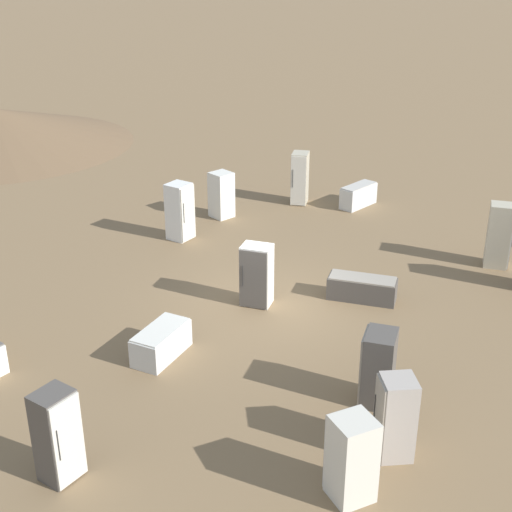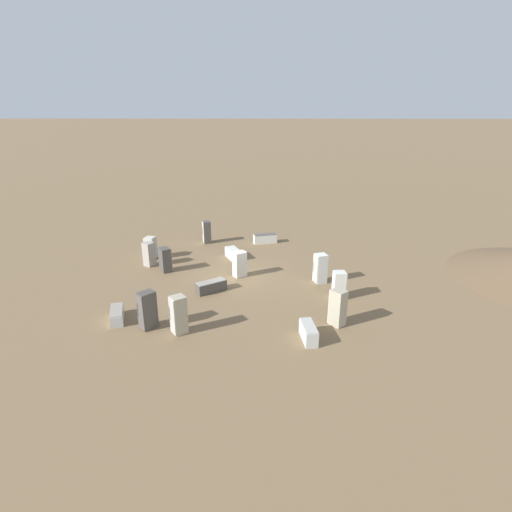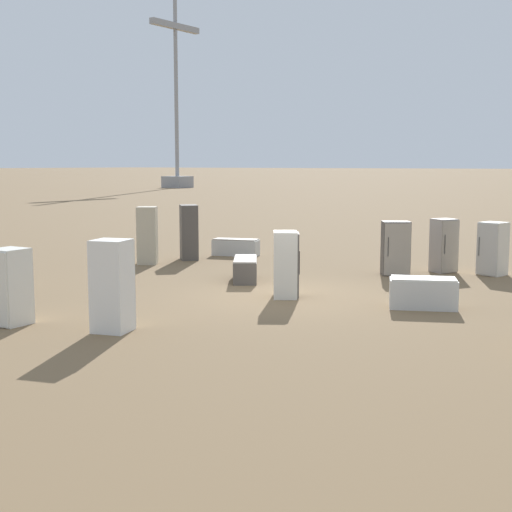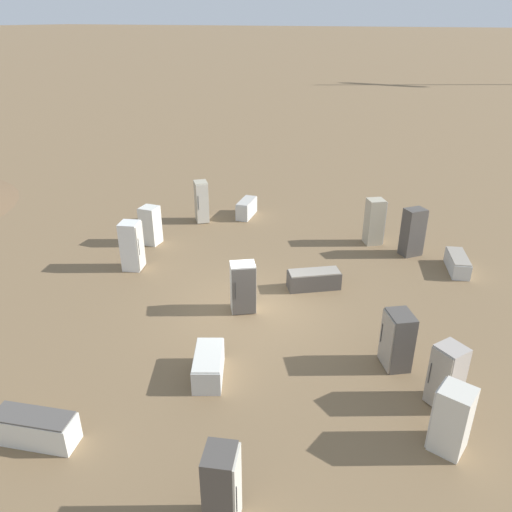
{
  "view_description": "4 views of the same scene",
  "coord_description": "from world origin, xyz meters",
  "px_view_note": "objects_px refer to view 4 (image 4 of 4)",
  "views": [
    {
      "loc": [
        -12.79,
        10.22,
        8.67
      ],
      "look_at": [
        0.08,
        0.15,
        1.39
      ],
      "focal_mm": 50.0,
      "sensor_mm": 36.0,
      "label": 1
    },
    {
      "loc": [
        1.75,
        -23.27,
        9.92
      ],
      "look_at": [
        1.15,
        0.91,
        1.06
      ],
      "focal_mm": 28.0,
      "sensor_mm": 36.0,
      "label": 2
    },
    {
      "loc": [
        14.68,
        9.36,
        3.25
      ],
      "look_at": [
        -0.76,
        -1.44,
        0.82
      ],
      "focal_mm": 50.0,
      "sensor_mm": 36.0,
      "label": 3
    },
    {
      "loc": [
        -6.1,
        12.07,
        8.39
      ],
      "look_at": [
        -0.24,
        -0.07,
        1.9
      ],
      "focal_mm": 35.0,
      "sensor_mm": 36.0,
      "label": 4
    }
  ],
  "objects_px": {
    "discarded_fridge_0": "(446,376)",
    "discarded_fridge_14": "(202,202)",
    "discarded_fridge_2": "(222,489)",
    "discarded_fridge_10": "(243,287)",
    "discarded_fridge_7": "(150,225)",
    "discarded_fridge_9": "(375,222)",
    "discarded_fridge_5": "(35,428)",
    "discarded_fridge_11": "(314,280)",
    "discarded_fridge_3": "(397,340)",
    "discarded_fridge_6": "(457,263)",
    "discarded_fridge_1": "(132,246)",
    "discarded_fridge_4": "(452,419)",
    "discarded_fridge_8": "(413,232)",
    "discarded_fridge_12": "(247,208)",
    "discarded_fridge_13": "(209,365)"
  },
  "relations": [
    {
      "from": "discarded_fridge_0",
      "to": "discarded_fridge_14",
      "type": "xyz_separation_m",
      "value": [
        11.35,
        -7.68,
        0.11
      ]
    },
    {
      "from": "discarded_fridge_2",
      "to": "discarded_fridge_10",
      "type": "xyz_separation_m",
      "value": [
        3.02,
        -6.72,
        -0.06
      ]
    },
    {
      "from": "discarded_fridge_7",
      "to": "discarded_fridge_9",
      "type": "bearing_deg",
      "value": -68.69
    },
    {
      "from": "discarded_fridge_0",
      "to": "discarded_fridge_2",
      "type": "bearing_deg",
      "value": 90.1
    },
    {
      "from": "discarded_fridge_5",
      "to": "discarded_fridge_11",
      "type": "bearing_deg",
      "value": -33.33
    },
    {
      "from": "discarded_fridge_7",
      "to": "discarded_fridge_10",
      "type": "height_order",
      "value": "discarded_fridge_10"
    },
    {
      "from": "discarded_fridge_14",
      "to": "discarded_fridge_2",
      "type": "bearing_deg",
      "value": 82.74
    },
    {
      "from": "discarded_fridge_3",
      "to": "discarded_fridge_6",
      "type": "relative_size",
      "value": 0.91
    },
    {
      "from": "discarded_fridge_6",
      "to": "discarded_fridge_7",
      "type": "xyz_separation_m",
      "value": [
        11.53,
        2.83,
        0.48
      ]
    },
    {
      "from": "discarded_fridge_1",
      "to": "discarded_fridge_4",
      "type": "distance_m",
      "value": 12.09
    },
    {
      "from": "discarded_fridge_3",
      "to": "discarded_fridge_5",
      "type": "relative_size",
      "value": 0.83
    },
    {
      "from": "discarded_fridge_8",
      "to": "discarded_fridge_12",
      "type": "xyz_separation_m",
      "value": [
        7.62,
        -0.92,
        -0.55
      ]
    },
    {
      "from": "discarded_fridge_7",
      "to": "discarded_fridge_14",
      "type": "xyz_separation_m",
      "value": [
        -0.6,
        -2.99,
        0.14
      ]
    },
    {
      "from": "discarded_fridge_7",
      "to": "discarded_fridge_0",
      "type": "bearing_deg",
      "value": -115.84
    },
    {
      "from": "discarded_fridge_14",
      "to": "discarded_fridge_6",
      "type": "bearing_deg",
      "value": 139.15
    },
    {
      "from": "discarded_fridge_4",
      "to": "discarded_fridge_6",
      "type": "xyz_separation_m",
      "value": [
        0.7,
        -8.9,
        -0.48
      ]
    },
    {
      "from": "discarded_fridge_1",
      "to": "discarded_fridge_5",
      "type": "distance_m",
      "value": 8.34
    },
    {
      "from": "discarded_fridge_0",
      "to": "discarded_fridge_3",
      "type": "xyz_separation_m",
      "value": [
        1.33,
        -0.98,
        -0.02
      ]
    },
    {
      "from": "discarded_fridge_5",
      "to": "discarded_fridge_10",
      "type": "xyz_separation_m",
      "value": [
        -1.59,
        -6.77,
        0.45
      ]
    },
    {
      "from": "discarded_fridge_12",
      "to": "discarded_fridge_13",
      "type": "bearing_deg",
      "value": 103.64
    },
    {
      "from": "discarded_fridge_5",
      "to": "discarded_fridge_13",
      "type": "relative_size",
      "value": 1.15
    },
    {
      "from": "discarded_fridge_10",
      "to": "discarded_fridge_5",
      "type": "bearing_deg",
      "value": 43.0
    },
    {
      "from": "discarded_fridge_2",
      "to": "discarded_fridge_7",
      "type": "height_order",
      "value": "discarded_fridge_2"
    },
    {
      "from": "discarded_fridge_2",
      "to": "discarded_fridge_1",
      "type": "bearing_deg",
      "value": -150.72
    },
    {
      "from": "discarded_fridge_13",
      "to": "discarded_fridge_5",
      "type": "bearing_deg",
      "value": 31.65
    },
    {
      "from": "discarded_fridge_1",
      "to": "discarded_fridge_7",
      "type": "bearing_deg",
      "value": -177.83
    },
    {
      "from": "discarded_fridge_10",
      "to": "discarded_fridge_11",
      "type": "relative_size",
      "value": 0.9
    },
    {
      "from": "discarded_fridge_4",
      "to": "discarded_fridge_13",
      "type": "xyz_separation_m",
      "value": [
        5.8,
        0.19,
        -0.44
      ]
    },
    {
      "from": "discarded_fridge_2",
      "to": "discarded_fridge_4",
      "type": "height_order",
      "value": "discarded_fridge_2"
    },
    {
      "from": "discarded_fridge_1",
      "to": "discarded_fridge_3",
      "type": "relative_size",
      "value": 1.14
    },
    {
      "from": "discarded_fridge_7",
      "to": "discarded_fridge_11",
      "type": "distance_m",
      "value": 7.31
    },
    {
      "from": "discarded_fridge_10",
      "to": "discarded_fridge_14",
      "type": "xyz_separation_m",
      "value": [
        5.15,
        -5.98,
        0.11
      ]
    },
    {
      "from": "discarded_fridge_10",
      "to": "discarded_fridge_7",
      "type": "bearing_deg",
      "value": -61.28
    },
    {
      "from": "discarded_fridge_11",
      "to": "discarded_fridge_13",
      "type": "bearing_deg",
      "value": -43.28
    },
    {
      "from": "discarded_fridge_10",
      "to": "discarded_fridge_14",
      "type": "height_order",
      "value": "discarded_fridge_14"
    },
    {
      "from": "discarded_fridge_9",
      "to": "discarded_fridge_11",
      "type": "relative_size",
      "value": 1.03
    },
    {
      "from": "discarded_fridge_5",
      "to": "discarded_fridge_13",
      "type": "xyz_separation_m",
      "value": [
        -2.26,
        -3.51,
        -0.01
      ]
    },
    {
      "from": "discarded_fridge_1",
      "to": "discarded_fridge_6",
      "type": "distance_m",
      "value": 11.85
    },
    {
      "from": "discarded_fridge_6",
      "to": "discarded_fridge_3",
      "type": "bearing_deg",
      "value": 64.59
    },
    {
      "from": "discarded_fridge_8",
      "to": "discarded_fridge_10",
      "type": "distance_m",
      "value": 7.63
    },
    {
      "from": "discarded_fridge_6",
      "to": "discarded_fridge_9",
      "type": "xyz_separation_m",
      "value": [
        3.37,
        -1.1,
        0.64
      ]
    },
    {
      "from": "discarded_fridge_8",
      "to": "discarded_fridge_11",
      "type": "relative_size",
      "value": 1.03
    },
    {
      "from": "discarded_fridge_3",
      "to": "discarded_fridge_10",
      "type": "relative_size",
      "value": 0.97
    },
    {
      "from": "discarded_fridge_4",
      "to": "discarded_fridge_14",
      "type": "relative_size",
      "value": 0.85
    },
    {
      "from": "discarded_fridge_4",
      "to": "discarded_fridge_8",
      "type": "xyz_separation_m",
      "value": [
        2.48,
        -9.57,
        0.15
      ]
    },
    {
      "from": "discarded_fridge_7",
      "to": "discarded_fridge_11",
      "type": "relative_size",
      "value": 0.86
    },
    {
      "from": "discarded_fridge_10",
      "to": "discarded_fridge_11",
      "type": "bearing_deg",
      "value": -156.87
    },
    {
      "from": "discarded_fridge_7",
      "to": "discarded_fridge_9",
      "type": "relative_size",
      "value": 0.83
    },
    {
      "from": "discarded_fridge_4",
      "to": "discarded_fridge_9",
      "type": "xyz_separation_m",
      "value": [
        4.07,
        -10.0,
        0.16
      ]
    },
    {
      "from": "discarded_fridge_8",
      "to": "discarded_fridge_7",
      "type": "bearing_deg",
      "value": -117.32
    }
  ]
}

